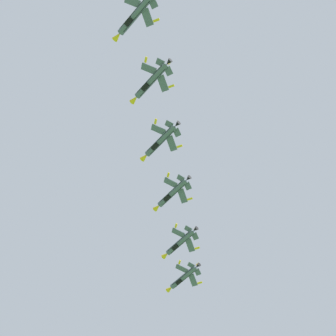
{
  "coord_description": "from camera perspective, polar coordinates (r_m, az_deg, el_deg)",
  "views": [
    {
      "loc": [
        -4.64,
        1.6,
        1.44
      ],
      "look_at": [
        10.26,
        97.58,
        137.1
      ],
      "focal_mm": 62.88,
      "sensor_mm": 36.0,
      "label": 1
    }
  ],
  "objects": [
    {
      "name": "fighter_jet_lead",
      "position": [
        196.13,
        1.51,
        -10.56
      ],
      "size": [
        10.97,
        14.34,
        5.11
      ],
      "rotation": [
        0.0,
        0.42,
        0.55
      ],
      "color": "#4C5666"
    },
    {
      "name": "fighter_jet_left_wing",
      "position": [
        182.59,
        1.17,
        -7.24
      ],
      "size": [
        10.91,
        14.34,
        5.21
      ],
      "rotation": [
        0.0,
        0.45,
        0.55
      ],
      "color": "#4C5666"
    },
    {
      "name": "fighter_jet_right_wing",
      "position": [
        172.85,
        0.41,
        -2.47
      ],
      "size": [
        10.82,
        14.34,
        5.35
      ],
      "rotation": [
        0.0,
        0.5,
        0.55
      ],
      "color": "#4C5666"
    },
    {
      "name": "fighter_jet_left_outer",
      "position": [
        161.9,
        -0.74,
        2.63
      ],
      "size": [
        10.94,
        14.34,
        5.16
      ],
      "rotation": [
        0.0,
        0.44,
        0.55
      ],
      "color": "#4C5666"
    },
    {
      "name": "fighter_jet_right_outer",
      "position": [
        153.51,
        -1.66,
        8.4
      ],
      "size": [
        10.94,
        14.34,
        5.15
      ],
      "rotation": [
        0.0,
        0.44,
        0.55
      ],
      "color": "#4C5666"
    },
    {
      "name": "fighter_jet_trail_slot",
      "position": [
        146.15,
        -3.23,
        14.53
      ],
      "size": [
        10.87,
        14.34,
        5.27
      ],
      "rotation": [
        0.0,
        0.47,
        0.55
      ],
      "color": "#4C5666"
    }
  ]
}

